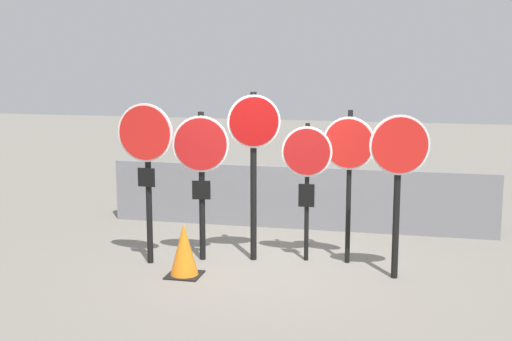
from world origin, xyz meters
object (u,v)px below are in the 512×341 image
object	(u,v)px
stop_sign_1	(201,161)
stop_sign_2	(254,146)
stop_sign_0	(146,153)
traffic_cone_0	(184,250)
stop_sign_4	(349,157)
stop_sign_3	(307,165)
stop_sign_5	(399,167)

from	to	relation	value
stop_sign_1	stop_sign_2	xyz separation A→B (m)	(0.73, 0.16, 0.20)
stop_sign_0	traffic_cone_0	distance (m)	1.45
stop_sign_2	stop_sign_4	xyz separation A→B (m)	(1.32, 0.15, -0.13)
stop_sign_3	traffic_cone_0	distance (m)	2.09
stop_sign_1	stop_sign_5	size ratio (longest dim) A/B	0.98
stop_sign_2	traffic_cone_0	distance (m)	1.75
stop_sign_2	stop_sign_3	distance (m)	0.79
stop_sign_0	stop_sign_5	world-z (taller)	stop_sign_0
traffic_cone_0	stop_sign_1	bearing A→B (deg)	87.68
stop_sign_0	stop_sign_1	distance (m)	0.78
stop_sign_0	stop_sign_3	xyz separation A→B (m)	(2.16, 0.61, -0.18)
stop_sign_1	stop_sign_3	size ratio (longest dim) A/B	1.08
stop_sign_2	stop_sign_5	distance (m)	2.06
stop_sign_1	stop_sign_4	world-z (taller)	stop_sign_4
stop_sign_4	traffic_cone_0	bearing A→B (deg)	-147.08
stop_sign_4	stop_sign_2	bearing A→B (deg)	-167.26
stop_sign_3	stop_sign_5	distance (m)	1.39
stop_sign_1	stop_sign_3	bearing A→B (deg)	1.34
stop_sign_3	stop_sign_4	bearing A→B (deg)	-0.97
stop_sign_4	stop_sign_5	bearing A→B (deg)	-31.76
stop_sign_2	stop_sign_5	world-z (taller)	stop_sign_2
stop_sign_3	traffic_cone_0	xyz separation A→B (m)	(-1.49, -1.02, -1.05)
stop_sign_0	stop_sign_2	xyz separation A→B (m)	(1.42, 0.48, 0.07)
stop_sign_2	stop_sign_4	world-z (taller)	stop_sign_2
stop_sign_4	stop_sign_5	xyz separation A→B (m)	(0.69, -0.55, -0.03)
stop_sign_1	stop_sign_2	bearing A→B (deg)	2.40
stop_sign_5	stop_sign_0	bearing A→B (deg)	168.45
stop_sign_5	traffic_cone_0	bearing A→B (deg)	177.09
stop_sign_5	stop_sign_1	bearing A→B (deg)	162.01
stop_sign_3	stop_sign_5	world-z (taller)	stop_sign_5
stop_sign_0	stop_sign_4	world-z (taller)	stop_sign_0
stop_sign_0	stop_sign_5	bearing A→B (deg)	4.62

